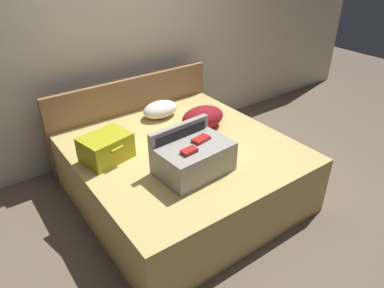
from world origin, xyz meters
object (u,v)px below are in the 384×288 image
pillow_near_headboard (160,109)px  pillow_center_head (203,117)px  hard_case_large (193,156)px  bed (183,172)px  hard_case_medium (106,148)px

pillow_near_headboard → pillow_center_head: bearing=-64.9°
hard_case_large → pillow_near_headboard: bearing=68.8°
bed → hard_case_medium: hard_case_medium is taller
pillow_center_head → pillow_near_headboard: bearing=115.1°
hard_case_large → hard_case_medium: bearing=126.0°
bed → hard_case_large: hard_case_large is taller
bed → pillow_near_headboard: bearing=75.4°
hard_case_medium → pillow_near_headboard: 0.93m
pillow_center_head → hard_case_medium: bearing=179.4°
pillow_center_head → bed: bearing=-151.6°
hard_case_medium → bed: bearing=-31.3°
bed → pillow_center_head: 0.59m
hard_case_large → pillow_near_headboard: 1.09m
hard_case_medium → hard_case_large: bearing=-62.4°
hard_case_large → pillow_center_head: size_ratio=1.35×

